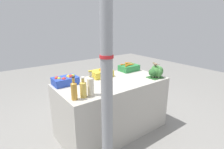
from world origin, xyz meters
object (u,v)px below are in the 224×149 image
at_px(juice_bottle_cloudy, 91,85).
at_px(sparrow_bird, 155,64).
at_px(broccoli_pile, 156,72).
at_px(juice_bottle_amber, 74,90).
at_px(support_pole, 107,57).
at_px(orange_crate, 102,73).
at_px(carrot_crate, 129,68).
at_px(juice_bottle_golden, 83,89).
at_px(apple_crate, 66,80).

relative_size(juice_bottle_cloudy, sparrow_bird, 2.23).
relative_size(broccoli_pile, juice_bottle_amber, 0.87).
relative_size(support_pole, broccoli_pile, 11.41).
distance_m(support_pole, juice_bottle_amber, 0.59).
distance_m(support_pole, orange_crate, 1.17).
xyz_separation_m(support_pole, carrot_crate, (1.13, 0.92, -0.47)).
bearing_deg(juice_bottle_golden, carrot_crate, 24.28).
xyz_separation_m(carrot_crate, juice_bottle_golden, (-1.18, -0.53, 0.05)).
distance_m(support_pole, carrot_crate, 1.53).
relative_size(apple_crate, carrot_crate, 1.00).
distance_m(juice_bottle_cloudy, sparrow_bird, 1.15).
distance_m(orange_crate, juice_bottle_cloudy, 0.75).
xyz_separation_m(orange_crate, juice_bottle_cloudy, (-0.52, -0.53, 0.06)).
xyz_separation_m(carrot_crate, sparrow_bird, (0.06, -0.53, 0.16)).
bearing_deg(juice_bottle_cloudy, carrot_crate, 26.19).
distance_m(carrot_crate, juice_bottle_amber, 1.40).
height_order(orange_crate, juice_bottle_golden, juice_bottle_golden).
height_order(juice_bottle_amber, sparrow_bird, juice_bottle_amber).
bearing_deg(apple_crate, juice_bottle_cloudy, -79.94).
height_order(broccoli_pile, juice_bottle_amber, juice_bottle_amber).
xyz_separation_m(juice_bottle_golden, sparrow_bird, (1.24, 0.01, 0.11)).
bearing_deg(support_pole, carrot_crate, 39.31).
xyz_separation_m(apple_crate, juice_bottle_cloudy, (0.09, -0.53, 0.07)).
bearing_deg(juice_bottle_golden, apple_crate, 89.58).
relative_size(orange_crate, juice_bottle_amber, 1.22).
height_order(apple_crate, juice_bottle_amber, juice_bottle_amber).
height_order(juice_bottle_amber, juice_bottle_cloudy, juice_bottle_cloudy).
xyz_separation_m(apple_crate, carrot_crate, (1.18, 0.00, -0.00)).
relative_size(apple_crate, broccoli_pile, 1.41).
distance_m(apple_crate, juice_bottle_cloudy, 0.54).
relative_size(support_pole, juice_bottle_cloudy, 8.92).
relative_size(carrot_crate, broccoli_pile, 1.41).
xyz_separation_m(support_pole, juice_bottle_cloudy, (0.04, 0.39, -0.40)).
distance_m(orange_crate, carrot_crate, 0.57).
xyz_separation_m(juice_bottle_amber, juice_bottle_golden, (0.11, -0.00, -0.01)).
xyz_separation_m(apple_crate, sparrow_bird, (1.24, -0.52, 0.15)).
bearing_deg(sparrow_bird, juice_bottle_golden, 92.19).
bearing_deg(carrot_crate, juice_bottle_golden, -155.72).
height_order(support_pole, juice_bottle_amber, support_pole).
height_order(orange_crate, juice_bottle_cloudy, juice_bottle_cloudy).
distance_m(carrot_crate, broccoli_pile, 0.55).
relative_size(apple_crate, juice_bottle_amber, 1.22).
bearing_deg(broccoli_pile, orange_crate, 139.71).
distance_m(apple_crate, broccoli_pile, 1.37).
bearing_deg(apple_crate, support_pole, -86.67).
bearing_deg(orange_crate, broccoli_pile, -40.29).
bearing_deg(broccoli_pile, sparrow_bird, 130.72).
bearing_deg(broccoli_pile, juice_bottle_amber, 179.48).
xyz_separation_m(broccoli_pile, juice_bottle_amber, (-1.37, 0.01, 0.02)).
bearing_deg(carrot_crate, juice_bottle_amber, -157.61).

